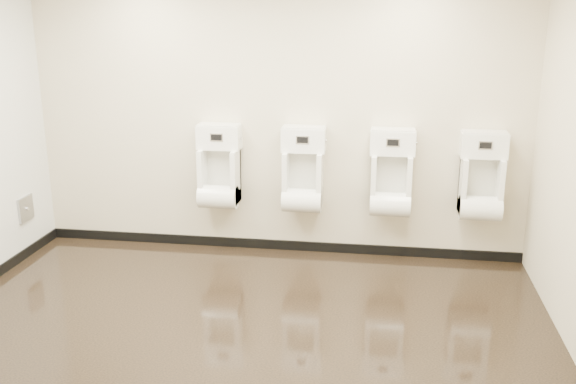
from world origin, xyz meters
The scene contains 9 objects.
ground centered at (0.00, 0.00, 0.00)m, with size 5.00×3.50×0.00m, color black.
back_wall centered at (0.00, 1.75, 1.40)m, with size 5.00×0.02×2.80m, color beige.
front_wall centered at (0.00, -1.75, 1.40)m, with size 5.00×0.02×2.80m, color beige.
skirting_back centered at (0.00, 1.74, 0.05)m, with size 5.00×0.02×0.10m, color black.
access_panel centered at (-2.48, 1.20, 0.50)m, with size 0.04×0.25×0.25m.
urinal_0 centered at (-0.56, 1.60, 0.85)m, with size 0.44×0.33×0.83m.
urinal_1 centered at (0.30, 1.60, 0.85)m, with size 0.44×0.33×0.83m.
urinal_2 centered at (1.16, 1.60, 0.85)m, with size 0.44×0.33×0.83m.
urinal_3 centered at (2.02, 1.60, 0.85)m, with size 0.44×0.33×0.83m.
Camera 1 is at (1.06, -4.52, 2.47)m, focal length 40.00 mm.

